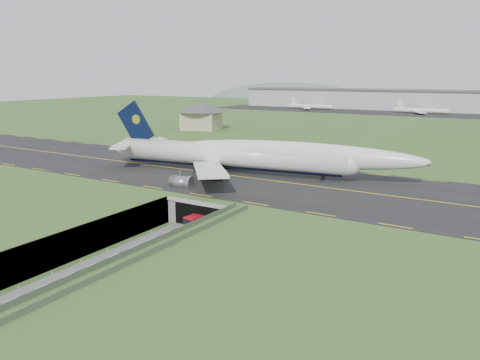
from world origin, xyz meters
The scene contains 10 objects.
ground centered at (0.00, 0.00, 0.00)m, with size 900.00×900.00×0.00m, color #405C25.
airfield_deck centered at (0.00, 0.00, 3.00)m, with size 800.00×800.00×6.00m, color gray.
trench_road centered at (0.00, -7.50, 0.10)m, with size 12.00×75.00×0.20m, color slate.
taxiway centered at (0.00, 33.00, 6.09)m, with size 800.00×44.00×0.18m, color black.
tunnel_portal centered at (0.00, 16.71, 3.33)m, with size 17.00×22.30×6.00m.
guideway centered at (11.00, -19.11, 5.32)m, with size 3.00×53.00×7.05m.
jumbo_jet centered at (-3.87, 36.89, 11.23)m, with size 89.95×58.17×19.47m.
shuttle_tram centered at (0.45, 8.20, 1.67)m, with size 3.50×7.68×3.04m.
service_building centered at (-77.23, 117.18, 13.76)m, with size 29.45×29.45×13.10m.
cargo_terminal centered at (-0.12, 299.41, 13.96)m, with size 320.00×67.00×15.60m.
Camera 1 is at (57.09, -69.08, 31.98)m, focal length 35.00 mm.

